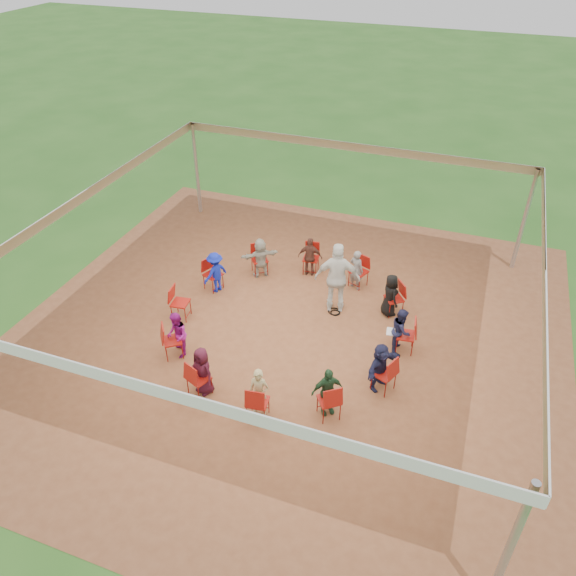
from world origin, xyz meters
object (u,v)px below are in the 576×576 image
(chair_10, at_px, (329,400))
(person_seated_3, at_px, (310,257))
(chair_0, at_px, (406,335))
(chair_5, at_px, (213,275))
(person_seated_0, at_px, (401,330))
(person_seated_4, at_px, (260,258))
(chair_7, at_px, (173,340))
(chair_6, at_px, (180,303))
(chair_9, at_px, (258,402))
(cable_coil, at_px, (335,312))
(standing_person, at_px, (337,278))
(chair_11, at_px, (384,374))
(chair_3, at_px, (311,259))
(chair_4, at_px, (260,260))
(person_seated_7, at_px, (203,371))
(chair_8, at_px, (199,378))
(person_seated_5, at_px, (215,272))
(person_seated_9, at_px, (327,391))
(laptop, at_px, (394,330))
(person_seated_2, at_px, (356,270))
(person_seated_1, at_px, (390,295))
(chair_2, at_px, (359,272))
(person_seated_8, at_px, (259,393))
(person_seated_6, at_px, (177,335))
(person_seated_10, at_px, (380,366))

(chair_10, height_order, person_seated_3, person_seated_3)
(chair_0, distance_m, chair_5, 5.35)
(chair_5, height_order, person_seated_0, person_seated_0)
(person_seated_4, bearing_deg, chair_7, 43.73)
(chair_10, distance_m, person_seated_0, 2.72)
(chair_6, distance_m, chair_9, 3.92)
(cable_coil, bearing_deg, standing_person, 97.08)
(chair_0, xyz_separation_m, chair_11, (-0.20, -1.42, 0.00))
(chair_3, bearing_deg, chair_4, 15.00)
(chair_7, distance_m, chair_9, 2.77)
(chair_0, bearing_deg, person_seated_7, 119.27)
(chair_3, height_order, standing_person, standing_person)
(chair_8, distance_m, person_seated_5, 3.84)
(chair_7, distance_m, person_seated_9, 3.84)
(laptop, bearing_deg, person_seated_2, 26.79)
(person_seated_5, height_order, standing_person, standing_person)
(chair_9, bearing_deg, person_seated_2, 75.34)
(person_seated_1, relative_size, laptop, 3.57)
(person_seated_5, distance_m, person_seated_9, 5.12)
(chair_5, bearing_deg, laptop, 104.16)
(chair_2, bearing_deg, chair_0, 150.00)
(chair_2, xyz_separation_m, chair_10, (0.60, -4.76, 0.00))
(chair_2, relative_size, chair_5, 1.00)
(chair_6, height_order, person_seated_7, person_seated_7)
(person_seated_7, relative_size, person_seated_8, 1.00)
(person_seated_7, distance_m, person_seated_8, 1.37)
(chair_6, xyz_separation_m, person_seated_4, (1.15, 2.46, 0.13))
(person_seated_2, bearing_deg, chair_0, 152.20)
(person_seated_3, xyz_separation_m, person_seated_4, (-1.27, -0.52, 0.00))
(person_seated_9, bearing_deg, person_seated_8, 165.00)
(person_seated_4, distance_m, person_seated_7, 4.59)
(chair_5, distance_m, person_seated_1, 4.70)
(person_seated_4, bearing_deg, chair_10, 90.00)
(chair_10, xyz_separation_m, person_seated_4, (-3.28, 4.32, 0.13))
(chair_4, xyz_separation_m, chair_7, (-0.53, -3.88, 0.00))
(chair_11, bearing_deg, chair_5, 90.00)
(person_seated_9, bearing_deg, laptop, 33.21)
(chair_6, relative_size, person_seated_8, 0.78)
(chair_3, xyz_separation_m, chair_6, (-2.40, -3.10, 0.00))
(chair_0, height_order, person_seated_0, person_seated_0)
(chair_7, bearing_deg, standing_person, 97.57)
(person_seated_1, distance_m, person_seated_6, 5.30)
(chair_4, height_order, person_seated_8, person_seated_8)
(chair_8, distance_m, person_seated_3, 5.24)
(chair_4, relative_size, person_seated_10, 0.78)
(person_seated_9, bearing_deg, person_seated_6, 135.00)
(person_seated_1, relative_size, person_seated_5, 1.00)
(chair_6, bearing_deg, person_seated_3, 133.73)
(person_seated_6, height_order, person_seated_10, same)
(chair_0, distance_m, chair_7, 5.35)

